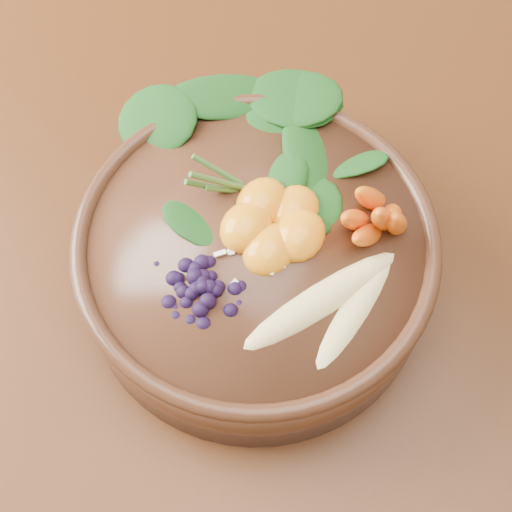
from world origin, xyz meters
TOP-DOWN VIEW (x-y plane):
  - ground at (0.00, 0.00)m, footprint 4.00×4.00m
  - dining_table at (0.00, 0.00)m, footprint 1.60×0.90m
  - stoneware_bowl at (-0.04, -0.02)m, footprint 0.37×0.37m
  - kale_heap at (-0.07, 0.05)m, footprint 0.24×0.22m
  - carrot_cluster at (0.03, 0.05)m, footprint 0.08×0.08m
  - banana_halves at (0.05, -0.04)m, footprint 0.09×0.17m
  - mandarin_cluster at (-0.03, -0.00)m, footprint 0.11×0.12m
  - blueberry_pile at (-0.05, -0.08)m, footprint 0.16×0.14m
  - coconut_flakes at (-0.04, -0.04)m, footprint 0.11×0.09m

SIDE VIEW (x-z plane):
  - ground at x=0.00m, z-range 0.00..0.00m
  - dining_table at x=0.00m, z-range 0.28..1.03m
  - stoneware_bowl at x=-0.04m, z-range 0.75..0.83m
  - coconut_flakes at x=-0.04m, z-range 0.83..0.84m
  - banana_halves at x=0.05m, z-range 0.83..0.86m
  - mandarin_cluster at x=-0.03m, z-range 0.83..0.87m
  - blueberry_pile at x=-0.05m, z-range 0.83..0.88m
  - kale_heap at x=-0.07m, z-range 0.83..0.88m
  - carrot_cluster at x=0.03m, z-range 0.83..0.92m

